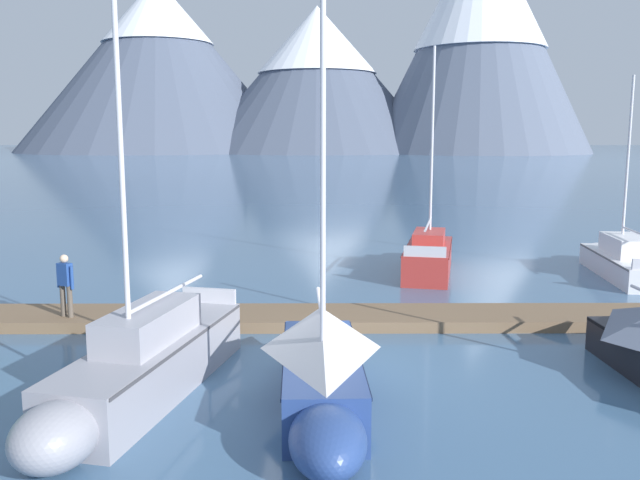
# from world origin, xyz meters

# --- Properties ---
(ground_plane) EXTENTS (700.00, 700.00, 0.00)m
(ground_plane) POSITION_xyz_m (0.00, 0.00, 0.00)
(ground_plane) COLOR #426689
(mountain_west_summit) EXTENTS (88.98, 88.98, 53.72)m
(mountain_west_summit) POSITION_xyz_m (-52.96, 203.86, 27.76)
(mountain_west_summit) COLOR #4C566B
(mountain_west_summit) RESTS_ON ground
(mountain_central_massif) EXTENTS (76.36, 76.36, 44.25)m
(mountain_central_massif) POSITION_xyz_m (-2.66, 198.34, 23.26)
(mountain_central_massif) COLOR #4C566B
(mountain_central_massif) RESTS_ON ground
(mountain_shoulder_ridge) EXTENTS (65.37, 65.37, 67.41)m
(mountain_shoulder_ridge) POSITION_xyz_m (45.01, 188.33, 36.09)
(mountain_shoulder_ridge) COLOR slate
(mountain_shoulder_ridge) RESTS_ON ground
(dock) EXTENTS (27.44, 2.51, 0.30)m
(dock) POSITION_xyz_m (0.00, 4.00, 0.15)
(dock) COLOR brown
(dock) RESTS_ON ground
(sailboat_mid_dock_port) EXTENTS (2.85, 7.26, 7.87)m
(sailboat_mid_dock_port) POSITION_xyz_m (-3.37, -1.46, 0.71)
(sailboat_mid_dock_port) COLOR #93939E
(sailboat_mid_dock_port) RESTS_ON ground
(sailboat_mid_dock_starboard) EXTENTS (1.82, 5.88, 9.21)m
(sailboat_mid_dock_starboard) POSITION_xyz_m (0.11, -1.95, 0.86)
(sailboat_mid_dock_starboard) COLOR navy
(sailboat_mid_dock_starboard) RESTS_ON ground
(sailboat_far_berth) EXTENTS (2.66, 6.23, 8.31)m
(sailboat_far_berth) POSITION_xyz_m (4.08, 11.05, 0.67)
(sailboat_far_berth) COLOR #B2332D
(sailboat_far_berth) RESTS_ON ground
(sailboat_end_of_dock) EXTENTS (2.28, 6.61, 7.24)m
(sailboat_end_of_dock) POSITION_xyz_m (11.14, 10.51, 0.57)
(sailboat_end_of_dock) COLOR silver
(sailboat_end_of_dock) RESTS_ON ground
(person_on_dock) EXTENTS (0.54, 0.37, 1.69)m
(person_on_dock) POSITION_xyz_m (-6.75, 3.51, 1.26)
(person_on_dock) COLOR brown
(person_on_dock) RESTS_ON dock
(mooring_buoy_channel_marker) EXTENTS (0.49, 0.49, 0.57)m
(mooring_buoy_channel_marker) POSITION_xyz_m (-0.05, 1.11, 0.25)
(mooring_buoy_channel_marker) COLOR white
(mooring_buoy_channel_marker) RESTS_ON ground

